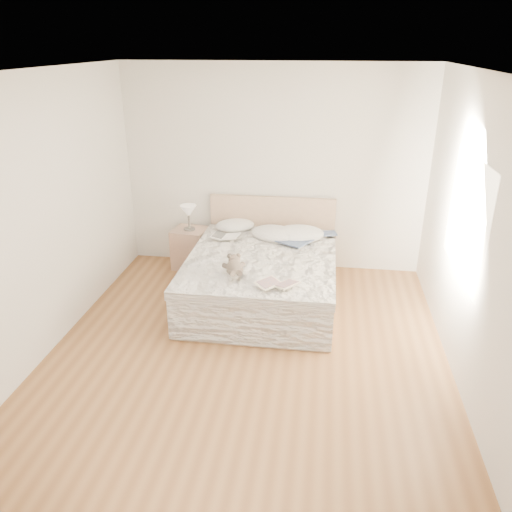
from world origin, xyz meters
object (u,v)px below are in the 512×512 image
object	(u,v)px
table_lamp	(188,212)
bed	(262,275)
childrens_book	(278,284)
nightstand	(191,248)
photo_book	(226,237)
teddy_bear	(234,272)

from	to	relation	value
table_lamp	bed	bearing A→B (deg)	-34.66
table_lamp	childrens_book	world-z (taller)	table_lamp
nightstand	childrens_book	size ratio (longest dim) A/B	1.46
bed	table_lamp	world-z (taller)	bed
bed	nightstand	size ratio (longest dim) A/B	3.83
nightstand	photo_book	size ratio (longest dim) A/B	1.59
nightstand	bed	bearing A→B (deg)	-35.02
bed	photo_book	size ratio (longest dim) A/B	6.10
photo_book	childrens_book	size ratio (longest dim) A/B	0.92
bed	childrens_book	world-z (taller)	bed
nightstand	teddy_bear	bearing A→B (deg)	-58.34
bed	photo_book	bearing A→B (deg)	142.95
bed	nightstand	world-z (taller)	bed
nightstand	teddy_bear	distance (m)	1.73
photo_book	table_lamp	bearing A→B (deg)	155.67
teddy_bear	bed	bearing A→B (deg)	54.24
teddy_bear	nightstand	bearing A→B (deg)	104.15
nightstand	photo_book	bearing A→B (deg)	-33.07
nightstand	childrens_book	xyz separation A→B (m)	(1.37, -1.63, 0.35)
table_lamp	photo_book	distance (m)	0.71
childrens_book	teddy_bear	bearing A→B (deg)	-161.57
photo_book	teddy_bear	bearing A→B (deg)	-65.72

